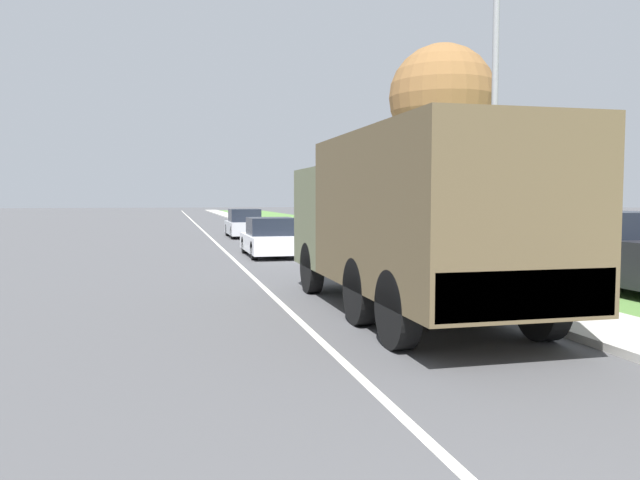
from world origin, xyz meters
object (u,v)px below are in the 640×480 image
car_nearest_ahead (271,239)px  car_second_ahead (245,224)px  military_truck (410,216)px  lamp_post (486,96)px

car_nearest_ahead → car_second_ahead: car_second_ahead is taller
military_truck → lamp_post: 4.05m
military_truck → car_nearest_ahead: size_ratio=1.97×
lamp_post → car_second_ahead: bearing=97.6°
military_truck → car_nearest_ahead: military_truck is taller
car_nearest_ahead → lamp_post: 10.82m
car_second_ahead → car_nearest_ahead: bearing=-91.8°
military_truck → car_second_ahead: bearing=90.6°
lamp_post → car_nearest_ahead: bearing=107.7°
car_nearest_ahead → car_second_ahead: size_ratio=0.94×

